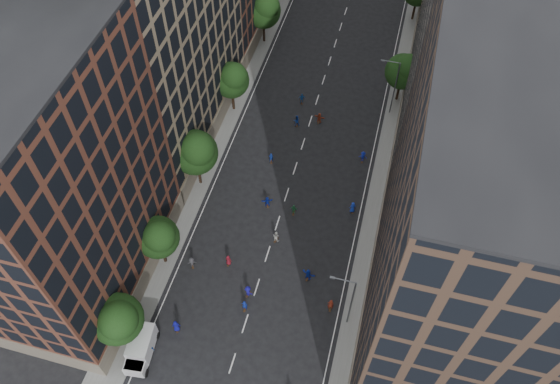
% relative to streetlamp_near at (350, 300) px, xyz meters
% --- Properties ---
extents(ground, '(240.00, 240.00, 0.00)m').
position_rel_streetlamp_near_xyz_m(ground, '(-10.37, 28.00, -5.17)').
color(ground, black).
rests_on(ground, ground).
extents(sidewalk_left, '(4.00, 105.00, 0.15)m').
position_rel_streetlamp_near_xyz_m(sidewalk_left, '(-22.37, 35.50, -5.09)').
color(sidewalk_left, slate).
rests_on(sidewalk_left, ground).
extents(sidewalk_right, '(4.00, 105.00, 0.15)m').
position_rel_streetlamp_near_xyz_m(sidewalk_right, '(1.63, 35.50, -5.09)').
color(sidewalk_right, slate).
rests_on(sidewalk_right, ground).
extents(bldg_left_a, '(14.00, 22.00, 30.00)m').
position_rel_streetlamp_near_xyz_m(bldg_left_a, '(-29.37, -1.00, 9.83)').
color(bldg_left_a, brown).
rests_on(bldg_left_a, ground).
extents(bldg_left_b, '(14.00, 26.00, 34.00)m').
position_rel_streetlamp_near_xyz_m(bldg_left_b, '(-29.37, 23.00, 11.83)').
color(bldg_left_b, '#867358').
rests_on(bldg_left_b, ground).
extents(bldg_right_a, '(14.00, 30.00, 36.00)m').
position_rel_streetlamp_near_xyz_m(bldg_right_a, '(8.63, 3.00, 12.83)').
color(bldg_right_a, '#432F24').
rests_on(bldg_right_a, ground).
extents(bldg_right_b, '(14.00, 28.00, 33.00)m').
position_rel_streetlamp_near_xyz_m(bldg_right_b, '(8.63, 32.00, 11.33)').
color(bldg_right_b, '#6F655C').
rests_on(bldg_right_b, ground).
extents(tree_left_0, '(5.20, 5.20, 8.83)m').
position_rel_streetlamp_near_xyz_m(tree_left_0, '(-21.38, -8.15, 0.79)').
color(tree_left_0, black).
rests_on(tree_left_0, ground).
extents(tree_left_1, '(4.80, 4.80, 8.21)m').
position_rel_streetlamp_near_xyz_m(tree_left_1, '(-21.39, 1.86, 0.38)').
color(tree_left_1, black).
rests_on(tree_left_1, ground).
extents(tree_left_2, '(5.60, 5.60, 9.45)m').
position_rel_streetlamp_near_xyz_m(tree_left_2, '(-21.36, 13.83, 1.19)').
color(tree_left_2, black).
rests_on(tree_left_2, ground).
extents(tree_left_3, '(5.00, 5.00, 8.58)m').
position_rel_streetlamp_near_xyz_m(tree_left_3, '(-21.38, 27.85, 0.65)').
color(tree_left_3, black).
rests_on(tree_left_3, ground).
extents(tree_left_4, '(5.40, 5.40, 9.08)m').
position_rel_streetlamp_near_xyz_m(tree_left_4, '(-21.37, 43.84, 0.93)').
color(tree_left_4, black).
rests_on(tree_left_4, ground).
extents(tree_right_a, '(5.00, 5.00, 8.39)m').
position_rel_streetlamp_near_xyz_m(tree_right_a, '(1.02, 35.85, 0.46)').
color(tree_right_a, black).
rests_on(tree_right_a, ground).
extents(streetlamp_near, '(2.64, 0.22, 9.06)m').
position_rel_streetlamp_near_xyz_m(streetlamp_near, '(0.00, 0.00, 0.00)').
color(streetlamp_near, '#595B60').
rests_on(streetlamp_near, ground).
extents(streetlamp_far, '(2.64, 0.22, 9.06)m').
position_rel_streetlamp_near_xyz_m(streetlamp_far, '(0.00, 33.00, 0.00)').
color(streetlamp_far, '#595B60').
rests_on(streetlamp_far, ground).
extents(cargo_van, '(2.86, 5.19, 2.65)m').
position_rel_streetlamp_near_xyz_m(cargo_van, '(-19.68, -8.88, -3.77)').
color(cargo_van, silver).
rests_on(cargo_van, ground).
extents(skater_0, '(1.00, 0.83, 1.76)m').
position_rel_streetlamp_near_xyz_m(skater_0, '(-17.19, -5.50, -4.29)').
color(skater_0, '#11128E').
rests_on(skater_0, ground).
extents(skater_1, '(0.65, 0.45, 1.73)m').
position_rel_streetlamp_near_xyz_m(skater_1, '(-10.88, -1.35, -4.31)').
color(skater_1, navy).
rests_on(skater_1, ground).
extents(skater_3, '(1.22, 0.96, 1.65)m').
position_rel_streetlamp_near_xyz_m(skater_3, '(-11.00, 0.35, -4.34)').
color(skater_3, '#171294').
rests_on(skater_3, ground).
extents(skater_4, '(1.10, 0.59, 1.78)m').
position_rel_streetlamp_near_xyz_m(skater_4, '(-18.87, -8.45, -4.28)').
color(skater_4, navy).
rests_on(skater_4, ground).
extents(skater_5, '(1.69, 0.95, 1.74)m').
position_rel_streetlamp_near_xyz_m(skater_5, '(-5.06, 4.08, -4.30)').
color(skater_5, '#142DA9').
rests_on(skater_5, ground).
extents(skater_6, '(0.79, 0.54, 1.54)m').
position_rel_streetlamp_near_xyz_m(skater_6, '(-14.35, 3.58, -4.40)').
color(skater_6, maroon).
rests_on(skater_6, ground).
extents(skater_7, '(0.75, 0.55, 1.87)m').
position_rel_streetlamp_near_xyz_m(skater_7, '(-1.87, 1.09, -4.23)').
color(skater_7, maroon).
rests_on(skater_7, ground).
extents(skater_8, '(0.93, 0.81, 1.63)m').
position_rel_streetlamp_near_xyz_m(skater_8, '(-9.89, 8.09, -4.35)').
color(skater_8, silver).
rests_on(skater_8, ground).
extents(skater_9, '(1.14, 0.93, 1.54)m').
position_rel_streetlamp_near_xyz_m(skater_9, '(-18.31, 2.21, -4.40)').
color(skater_9, '#39383C').
rests_on(skater_9, ground).
extents(skater_10, '(0.91, 0.40, 1.53)m').
position_rel_streetlamp_near_xyz_m(skater_10, '(-8.80, 12.45, -4.40)').
color(skater_10, '#22743E').
rests_on(skater_10, ground).
extents(skater_11, '(1.52, 1.03, 1.57)m').
position_rel_streetlamp_near_xyz_m(skater_11, '(-12.28, 12.74, -4.38)').
color(skater_11, '#1429A4').
rests_on(skater_11, ground).
extents(skater_12, '(0.96, 0.80, 1.68)m').
position_rel_streetlamp_near_xyz_m(skater_12, '(-1.87, 14.57, -4.33)').
color(skater_12, '#1633BA').
rests_on(skater_12, ground).
extents(skater_13, '(0.67, 0.56, 1.58)m').
position_rel_streetlamp_near_xyz_m(skater_13, '(-13.73, 19.78, -4.38)').
color(skater_13, navy).
rests_on(skater_13, ground).
extents(skater_14, '(1.00, 0.89, 1.69)m').
position_rel_streetlamp_near_xyz_m(skater_14, '(-12.09, 27.22, -4.32)').
color(skater_14, '#1641B8').
rests_on(skater_14, ground).
extents(skater_15, '(1.11, 0.68, 1.68)m').
position_rel_streetlamp_near_xyz_m(skater_15, '(-2.03, 23.04, -4.33)').
color(skater_15, navy).
rests_on(skater_15, ground).
extents(skater_16, '(1.02, 0.64, 1.63)m').
position_rel_streetlamp_near_xyz_m(skater_16, '(-12.41, 31.80, -4.36)').
color(skater_16, '#13489D').
rests_on(skater_16, ground).
extents(skater_17, '(1.56, 0.72, 1.62)m').
position_rel_streetlamp_near_xyz_m(skater_17, '(-9.14, 28.59, -4.36)').
color(skater_17, maroon).
rests_on(skater_17, ground).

